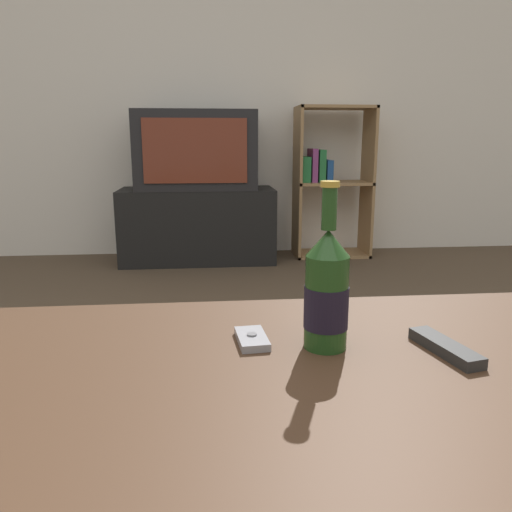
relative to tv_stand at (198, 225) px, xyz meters
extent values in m
cube|color=silver|center=(0.16, 0.30, 1.05)|extent=(8.00, 0.05, 2.60)
cube|color=#422B1C|center=(0.16, -2.73, 0.19)|extent=(1.29, 0.78, 0.04)
cylinder|color=#382417|center=(0.75, -2.40, -0.04)|extent=(0.07, 0.07, 0.42)
cube|color=black|center=(0.00, 0.00, 0.00)|extent=(1.04, 0.44, 0.50)
cube|color=black|center=(0.00, 0.00, 0.51)|extent=(0.79, 0.45, 0.51)
cube|color=maroon|center=(0.00, -0.23, 0.51)|extent=(0.65, 0.01, 0.40)
cube|color=#99754C|center=(0.71, 0.08, 0.28)|extent=(0.02, 0.30, 1.06)
cube|color=#99754C|center=(1.22, 0.08, 0.28)|extent=(0.02, 0.30, 1.06)
cube|color=#99754C|center=(0.96, 0.08, -0.24)|extent=(0.53, 0.30, 0.02)
cube|color=#99754C|center=(0.96, 0.08, 0.28)|extent=(0.53, 0.30, 0.02)
cube|color=#99754C|center=(0.96, 0.08, 0.79)|extent=(0.53, 0.30, 0.02)
cube|color=#236B38|center=(0.75, 0.08, 0.37)|extent=(0.06, 0.21, 0.18)
cube|color=#7F3875|center=(0.81, 0.08, 0.40)|extent=(0.04, 0.21, 0.23)
cube|color=#236B38|center=(0.87, 0.08, 0.40)|extent=(0.05, 0.21, 0.22)
cube|color=navy|center=(0.92, 0.08, 0.36)|extent=(0.04, 0.21, 0.15)
cylinder|color=#1E4219|center=(0.28, -2.62, 0.29)|extent=(0.08, 0.08, 0.17)
cylinder|color=black|center=(0.28, -2.62, 0.28)|extent=(0.08, 0.08, 0.08)
cone|color=#1E4219|center=(0.28, -2.62, 0.40)|extent=(0.08, 0.08, 0.05)
cylinder|color=#1E4219|center=(0.28, -2.62, 0.46)|extent=(0.03, 0.03, 0.07)
cylinder|color=#B79333|center=(0.28, -2.62, 0.50)|extent=(0.03, 0.03, 0.01)
cube|color=gray|center=(0.15, -2.58, 0.22)|extent=(0.06, 0.10, 0.01)
cylinder|color=slate|center=(0.15, -2.58, 0.22)|extent=(0.02, 0.02, 0.00)
cube|color=#282828|center=(0.48, -2.66, 0.22)|extent=(0.07, 0.16, 0.02)
camera|label=1|loc=(0.07, -3.43, 0.57)|focal=35.00mm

